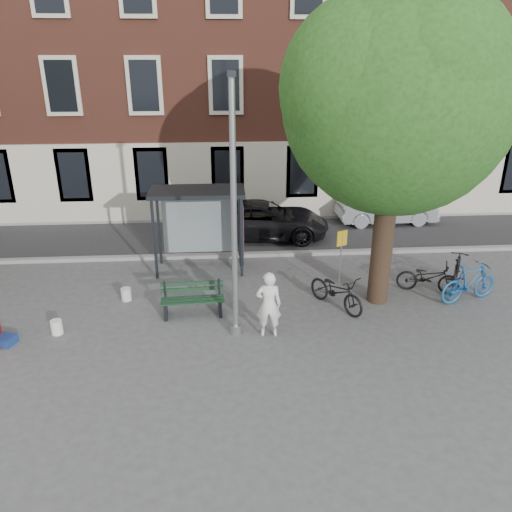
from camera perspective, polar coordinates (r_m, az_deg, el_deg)
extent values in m
plane|color=#4C4C4F|center=(12.50, -2.30, -8.80)|extent=(90.00, 90.00, 0.00)
cube|color=#28282B|center=(18.84, -3.02, 2.24)|extent=(40.00, 4.00, 0.01)
cube|color=gray|center=(16.96, -2.87, 0.11)|extent=(40.00, 0.25, 0.12)
cube|color=gray|center=(20.72, -3.14, 4.27)|extent=(40.00, 0.25, 0.12)
cube|color=brown|center=(23.72, -3.73, 23.55)|extent=(30.00, 8.00, 14.00)
cylinder|color=#9EA0A3|center=(11.25, -2.54, 4.41)|extent=(0.14, 0.14, 6.00)
cylinder|color=#9EA0A3|center=(12.44, -2.31, -8.33)|extent=(0.28, 0.28, 0.24)
cube|color=#1E2328|center=(10.72, -2.83, 20.12)|extent=(0.18, 0.35, 0.12)
cylinder|color=black|center=(13.77, 14.24, 1.39)|extent=(0.56, 0.56, 3.40)
sphere|color=#254A16|center=(12.97, 15.83, 16.85)|extent=(5.60, 5.60, 5.60)
sphere|color=#254A16|center=(13.63, 19.26, 18.81)|extent=(3.92, 3.92, 3.92)
sphere|color=#254A16|center=(12.42, 12.79, 18.31)|extent=(4.20, 4.20, 4.20)
sphere|color=#254A16|center=(12.16, 18.52, 19.10)|extent=(3.64, 3.64, 3.64)
cube|color=#1E2328|center=(15.17, -11.53, 1.76)|extent=(0.08, 0.08, 2.50)
cube|color=#1E2328|center=(15.04, -1.67, 2.04)|extent=(0.08, 0.08, 2.50)
cube|color=#1E2328|center=(16.29, -11.04, 3.24)|extent=(0.08, 0.08, 2.50)
cube|color=#1E2328|center=(16.17, -1.85, 3.51)|extent=(0.08, 0.08, 2.50)
cube|color=#1E2328|center=(15.23, -6.75, 7.32)|extent=(2.85, 1.45, 0.12)
cube|color=#8C999E|center=(16.14, -6.49, 3.80)|extent=(2.34, 0.04, 2.00)
cube|color=#1E2328|center=(15.57, -1.77, 3.24)|extent=(0.12, 1.14, 2.12)
cube|color=#D84C19|center=(15.57, -1.51, 3.24)|extent=(0.02, 0.90, 1.62)
imported|color=white|center=(12.01, 1.45, -5.56)|extent=(0.63, 0.44, 1.68)
cube|color=#1E2328|center=(13.31, -10.28, -6.05)|extent=(0.11, 0.52, 0.43)
cube|color=#1E2328|center=(13.30, -4.14, -5.75)|extent=(0.11, 0.52, 0.43)
cube|color=#193823|center=(13.03, -7.25, -5.36)|extent=(1.66, 0.21, 0.04)
cube|color=#193823|center=(13.18, -7.26, -5.02)|extent=(1.66, 0.21, 0.04)
cube|color=#193823|center=(13.33, -7.27, -4.68)|extent=(1.66, 0.21, 0.04)
cube|color=#193823|center=(13.33, -7.31, -3.77)|extent=(1.66, 0.15, 0.09)
cube|color=#193823|center=(13.26, -7.35, -3.11)|extent=(1.66, 0.15, 0.09)
imported|color=black|center=(15.16, 19.07, -2.30)|extent=(1.85, 1.12, 0.92)
imported|color=#1B5797|center=(14.98, 23.22, -2.81)|extent=(1.94, 1.06, 1.12)
imported|color=black|center=(13.60, 9.17, -3.98)|extent=(1.60, 1.95, 1.00)
imported|color=black|center=(15.64, 21.93, -1.71)|extent=(1.30, 1.74, 1.04)
imported|color=black|center=(18.57, 0.79, 4.15)|extent=(5.02, 2.60, 1.35)
imported|color=#94969B|center=(20.86, 14.67, 5.42)|extent=(4.05, 1.55, 1.32)
cube|color=navy|center=(13.46, -26.92, -8.55)|extent=(0.64, 0.54, 0.20)
cylinder|color=white|center=(13.32, -21.82, -7.55)|extent=(0.37, 0.37, 0.36)
cylinder|color=silver|center=(14.43, -14.61, -4.26)|extent=(0.29, 0.29, 0.36)
cylinder|color=#9EA0A3|center=(14.16, 9.60, -0.96)|extent=(0.04, 0.04, 1.88)
cube|color=gold|center=(13.87, 9.80, 2.01)|extent=(0.32, 0.17, 0.44)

